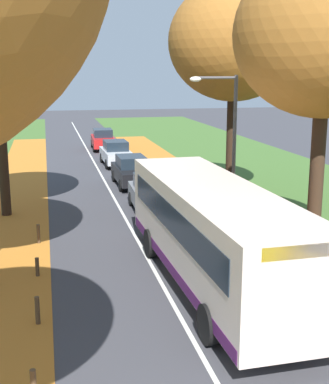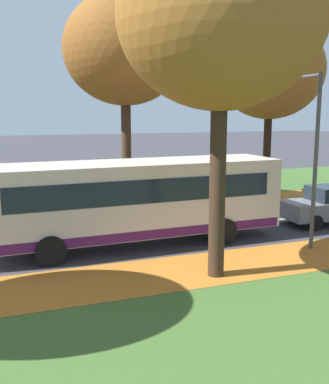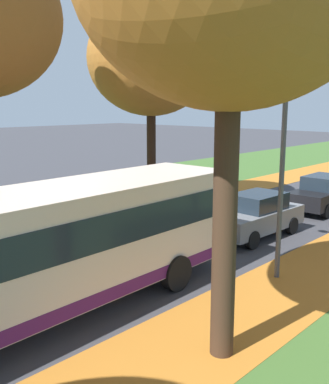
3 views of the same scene
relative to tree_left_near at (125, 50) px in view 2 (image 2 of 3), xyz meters
The scene contains 10 objects.
grass_verge_left 13.69m from the tree_left_near, 109.31° to the left, with size 12.00×90.00×0.01m, color #3D6028.
leaf_litter_left 9.03m from the tree_left_near, 79.74° to the left, with size 2.80×60.00×0.00m, color #B26B23.
tree_left_near is the anchor object (origin of this frame).
tree_left_mid 7.99m from the tree_left_near, 86.63° to the left, with size 5.77×5.77×9.50m.
tree_right_near 10.70m from the tree_left_near, ahead, with size 5.60×5.60×9.75m.
bollard_fourth 8.10m from the tree_left_near, 57.12° to the right, with size 0.12×0.12×0.73m, color #4C3823.
bollard_fifth 7.61m from the tree_left_near, 10.12° to the left, with size 0.12×0.12×0.59m, color #4C3823.
bollard_sixth 8.36m from the tree_left_near, 62.55° to the left, with size 0.12×0.12×0.71m, color #4C3823.
streetlamp_right 10.71m from the tree_left_near, 23.75° to the left, with size 1.89×0.28×6.00m.
bus 9.22m from the tree_left_near, 12.67° to the right, with size 2.88×10.47×2.98m.
Camera 2 is at (16.40, 3.29, 4.70)m, focal length 42.00 mm.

